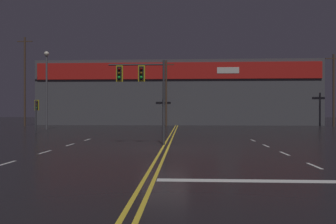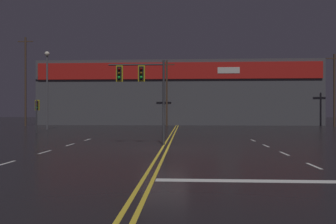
% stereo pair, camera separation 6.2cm
% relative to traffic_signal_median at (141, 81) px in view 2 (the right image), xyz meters
% --- Properties ---
extents(ground_plane, '(200.00, 200.00, 0.00)m').
position_rel_traffic_signal_median_xyz_m(ground_plane, '(1.59, -1.98, -3.89)').
color(ground_plane, black).
extents(road_markings, '(17.51, 60.00, 0.01)m').
position_rel_traffic_signal_median_xyz_m(road_markings, '(2.91, -3.81, -3.88)').
color(road_markings, gold).
rests_on(road_markings, ground).
extents(traffic_signal_median, '(3.45, 0.36, 5.14)m').
position_rel_traffic_signal_median_xyz_m(traffic_signal_median, '(0.00, 0.00, 0.00)').
color(traffic_signal_median, '#38383D').
rests_on(traffic_signal_median, ground).
extents(traffic_signal_corner_northwest, '(0.42, 0.36, 3.14)m').
position_rel_traffic_signal_median_xyz_m(traffic_signal_corner_northwest, '(-11.28, 10.45, -1.59)').
color(traffic_signal_corner_northwest, '#38383D').
rests_on(traffic_signal_corner_northwest, ground).
extents(streetlight_far_left, '(0.56, 0.56, 8.88)m').
position_rel_traffic_signal_median_xyz_m(streetlight_far_left, '(-12.96, 16.64, 1.83)').
color(streetlight_far_left, '#59595E').
rests_on(streetlight_far_left, ground).
extents(building_backdrop, '(42.81, 10.23, 9.77)m').
position_rel_traffic_signal_median_xyz_m(building_backdrop, '(1.59, 33.45, 1.02)').
color(building_backdrop, '#4C4C51').
rests_on(building_backdrop, ground).
extents(utility_pole_row, '(44.98, 0.26, 12.58)m').
position_rel_traffic_signal_median_xyz_m(utility_pole_row, '(-0.67, 25.48, 1.67)').
color(utility_pole_row, '#4C3828').
rests_on(utility_pole_row, ground).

